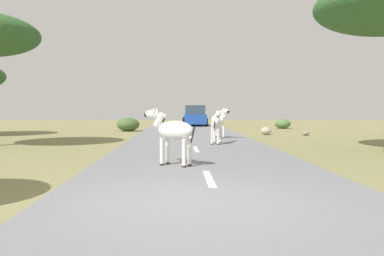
{
  "coord_description": "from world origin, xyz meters",
  "views": [
    {
      "loc": [
        -0.18,
        -6.45,
        1.58
      ],
      "look_at": [
        0.51,
        12.26,
        0.62
      ],
      "focal_mm": 36.94,
      "sensor_mm": 36.0,
      "label": 1
    }
  ],
  "objects_px": {
    "zebra_0": "(219,120)",
    "rock_0": "(306,133)",
    "car_0": "(195,116)",
    "bush_0": "(283,124)",
    "zebra_3": "(217,124)",
    "bush_2": "(128,124)",
    "rock_1": "(266,131)",
    "zebra_1": "(173,131)"
  },
  "relations": [
    {
      "from": "zebra_1",
      "to": "zebra_0",
      "type": "bearing_deg",
      "value": 19.8
    },
    {
      "from": "zebra_1",
      "to": "zebra_3",
      "type": "height_order",
      "value": "zebra_1"
    },
    {
      "from": "rock_0",
      "to": "rock_1",
      "type": "xyz_separation_m",
      "value": [
        -2.15,
        0.63,
        0.11
      ]
    },
    {
      "from": "rock_1",
      "to": "rock_0",
      "type": "bearing_deg",
      "value": -16.3
    },
    {
      "from": "rock_0",
      "to": "rock_1",
      "type": "distance_m",
      "value": 2.24
    },
    {
      "from": "car_0",
      "to": "rock_0",
      "type": "height_order",
      "value": "car_0"
    },
    {
      "from": "zebra_0",
      "to": "rock_0",
      "type": "xyz_separation_m",
      "value": [
        5.23,
        2.27,
        -0.84
      ]
    },
    {
      "from": "zebra_3",
      "to": "bush_0",
      "type": "bearing_deg",
      "value": 77.74
    },
    {
      "from": "zebra_1",
      "to": "car_0",
      "type": "height_order",
      "value": "car_0"
    },
    {
      "from": "zebra_0",
      "to": "rock_0",
      "type": "distance_m",
      "value": 5.76
    },
    {
      "from": "car_0",
      "to": "bush_0",
      "type": "height_order",
      "value": "car_0"
    },
    {
      "from": "bush_0",
      "to": "rock_0",
      "type": "distance_m",
      "value": 7.48
    },
    {
      "from": "bush_0",
      "to": "rock_1",
      "type": "distance_m",
      "value": 7.38
    },
    {
      "from": "zebra_3",
      "to": "bush_2",
      "type": "height_order",
      "value": "zebra_3"
    },
    {
      "from": "zebra_0",
      "to": "zebra_3",
      "type": "distance_m",
      "value": 3.3
    },
    {
      "from": "zebra_1",
      "to": "rock_0",
      "type": "bearing_deg",
      "value": 0.61
    },
    {
      "from": "rock_0",
      "to": "rock_1",
      "type": "height_order",
      "value": "rock_1"
    },
    {
      "from": "zebra_0",
      "to": "rock_0",
      "type": "height_order",
      "value": "zebra_0"
    },
    {
      "from": "zebra_1",
      "to": "zebra_3",
      "type": "xyz_separation_m",
      "value": [
        1.79,
        6.2,
        -0.06
      ]
    },
    {
      "from": "zebra_1",
      "to": "rock_1",
      "type": "bearing_deg",
      "value": 9.81
    },
    {
      "from": "bush_2",
      "to": "rock_1",
      "type": "bearing_deg",
      "value": -24.42
    },
    {
      "from": "zebra_1",
      "to": "bush_2",
      "type": "relative_size",
      "value": 1.01
    },
    {
      "from": "car_0",
      "to": "bush_0",
      "type": "distance_m",
      "value": 7.7
    },
    {
      "from": "rock_1",
      "to": "zebra_1",
      "type": "bearing_deg",
      "value": -113.15
    },
    {
      "from": "bush_2",
      "to": "rock_1",
      "type": "relative_size",
      "value": 2.46
    },
    {
      "from": "bush_2",
      "to": "rock_1",
      "type": "height_order",
      "value": "bush_2"
    },
    {
      "from": "bush_2",
      "to": "rock_0",
      "type": "relative_size",
      "value": 3.74
    },
    {
      "from": "rock_0",
      "to": "bush_2",
      "type": "bearing_deg",
      "value": 157.15
    },
    {
      "from": "zebra_0",
      "to": "zebra_3",
      "type": "bearing_deg",
      "value": 56.53
    },
    {
      "from": "bush_0",
      "to": "rock_0",
      "type": "height_order",
      "value": "bush_0"
    },
    {
      "from": "zebra_0",
      "to": "zebra_1",
      "type": "xyz_separation_m",
      "value": [
        -2.22,
        -9.47,
        0.0
      ]
    },
    {
      "from": "rock_0",
      "to": "zebra_3",
      "type": "bearing_deg",
      "value": -135.57
    },
    {
      "from": "zebra_0",
      "to": "bush_2",
      "type": "height_order",
      "value": "zebra_0"
    },
    {
      "from": "zebra_3",
      "to": "car_0",
      "type": "distance_m",
      "value": 17.06
    },
    {
      "from": "zebra_1",
      "to": "rock_0",
      "type": "relative_size",
      "value": 3.8
    },
    {
      "from": "rock_1",
      "to": "bush_2",
      "type": "bearing_deg",
      "value": 155.58
    },
    {
      "from": "rock_1",
      "to": "zebra_3",
      "type": "bearing_deg",
      "value": -119.6
    },
    {
      "from": "bush_0",
      "to": "bush_2",
      "type": "relative_size",
      "value": 0.79
    },
    {
      "from": "zebra_0",
      "to": "car_0",
      "type": "xyz_separation_m",
      "value": [
        -0.62,
        13.79,
        -0.12
      ]
    },
    {
      "from": "zebra_0",
      "to": "bush_2",
      "type": "bearing_deg",
      "value": -77.29
    },
    {
      "from": "zebra_3",
      "to": "rock_1",
      "type": "xyz_separation_m",
      "value": [
        3.51,
        6.17,
        -0.68
      ]
    },
    {
      "from": "car_0",
      "to": "bush_2",
      "type": "relative_size",
      "value": 2.87
    }
  ]
}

